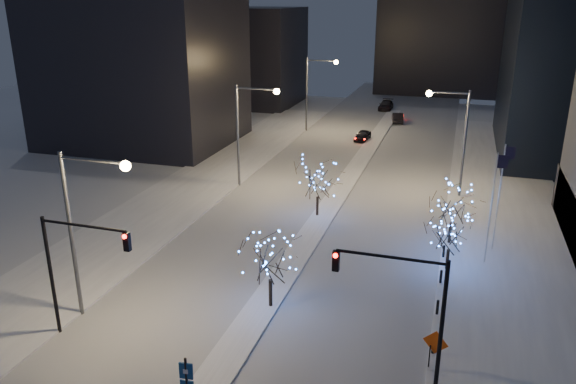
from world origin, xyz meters
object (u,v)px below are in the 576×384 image
at_px(holiday_tree_plaza_near, 450,233).
at_px(holiday_tree_plaza_far, 453,206).
at_px(street_lamp_w_far, 314,84).
at_px(traffic_signal_west, 73,259).
at_px(car_far, 386,105).
at_px(holiday_tree_median_far, 318,180).
at_px(street_lamp_w_mid, 248,122).
at_px(car_near, 363,136).
at_px(holiday_tree_median_near, 270,259).
at_px(street_lamp_east, 455,129).
at_px(street_lamp_w_near, 84,214).
at_px(car_mid, 397,118).
at_px(wayfinding_sign, 187,384).
at_px(construction_sign, 435,346).
at_px(traffic_signal_east, 409,300).

distance_m(holiday_tree_plaza_near, holiday_tree_plaza_far, 4.53).
relative_size(street_lamp_w_far, traffic_signal_west, 1.43).
xyz_separation_m(car_far, holiday_tree_median_far, (1.00, -49.41, 2.54)).
bearing_deg(street_lamp_w_far, street_lamp_w_mid, -90.00).
bearing_deg(car_near, holiday_tree_median_near, -81.76).
bearing_deg(holiday_tree_plaza_near, car_near, 109.13).
bearing_deg(street_lamp_east, holiday_tree_median_near, -111.78).
bearing_deg(street_lamp_east, car_near, 121.63).
bearing_deg(street_lamp_w_near, holiday_tree_median_far, 66.31).
xyz_separation_m(car_near, holiday_tree_median_far, (1.00, -27.57, 2.62)).
relative_size(car_mid, wayfinding_sign, 1.27).
xyz_separation_m(car_mid, holiday_tree_median_far, (-2.00, -40.13, 2.56)).
relative_size(car_mid, holiday_tree_plaza_near, 1.05).
relative_size(traffic_signal_west, holiday_tree_plaza_far, 1.53).
distance_m(street_lamp_east, holiday_tree_plaza_far, 11.77).
height_order(holiday_tree_median_far, holiday_tree_plaza_near, holiday_tree_median_far).
bearing_deg(car_near, car_far, 95.57).
xyz_separation_m(wayfinding_sign, construction_sign, (10.05, 7.05, -0.66)).
bearing_deg(holiday_tree_median_near, street_lamp_w_mid, 114.21).
xyz_separation_m(traffic_signal_east, holiday_tree_plaza_far, (1.56, 17.73, -1.66)).
height_order(car_near, holiday_tree_plaza_near, holiday_tree_plaza_near).
relative_size(street_lamp_w_far, construction_sign, 4.67).
relative_size(street_lamp_w_near, traffic_signal_east, 1.43).
bearing_deg(car_near, wayfinding_sign, -82.55).
height_order(traffic_signal_east, car_mid, traffic_signal_east).
height_order(street_lamp_w_mid, wayfinding_sign, street_lamp_w_mid).
relative_size(street_lamp_w_far, holiday_tree_plaza_near, 2.40).
xyz_separation_m(holiday_tree_median_far, construction_sign, (10.80, -18.50, -1.84)).
bearing_deg(holiday_tree_plaza_near, holiday_tree_median_far, 147.41).
distance_m(car_far, holiday_tree_median_near, 64.72).
distance_m(traffic_signal_west, traffic_signal_east, 17.41).
bearing_deg(street_lamp_w_mid, car_mid, 73.10).
bearing_deg(holiday_tree_median_far, car_near, 92.08).
height_order(street_lamp_w_mid, construction_sign, street_lamp_w_mid).
distance_m(car_mid, holiday_tree_median_near, 55.42).
distance_m(traffic_signal_east, holiday_tree_median_near, 9.93).
relative_size(car_mid, holiday_tree_median_far, 0.89).
bearing_deg(holiday_tree_median_far, traffic_signal_west, -110.50).
bearing_deg(car_mid, construction_sign, 88.55).
relative_size(street_lamp_w_near, holiday_tree_plaza_far, 2.19).
bearing_deg(street_lamp_w_far, car_far, 68.25).
distance_m(street_lamp_w_mid, holiday_tree_median_near, 23.24).
relative_size(street_lamp_w_mid, car_near, 2.58).
height_order(traffic_signal_west, traffic_signal_east, same).
relative_size(traffic_signal_west, car_near, 1.80).
bearing_deg(wayfinding_sign, street_lamp_w_near, 140.10).
xyz_separation_m(car_near, car_far, (0.00, 21.84, 0.08)).
height_order(street_lamp_w_near, wayfinding_sign, street_lamp_w_near).
xyz_separation_m(street_lamp_w_mid, traffic_signal_east, (17.88, -26.00, -1.74)).
relative_size(street_lamp_w_mid, traffic_signal_west, 1.43).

